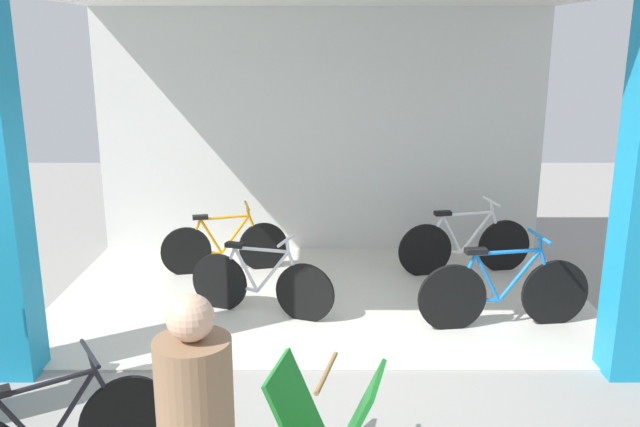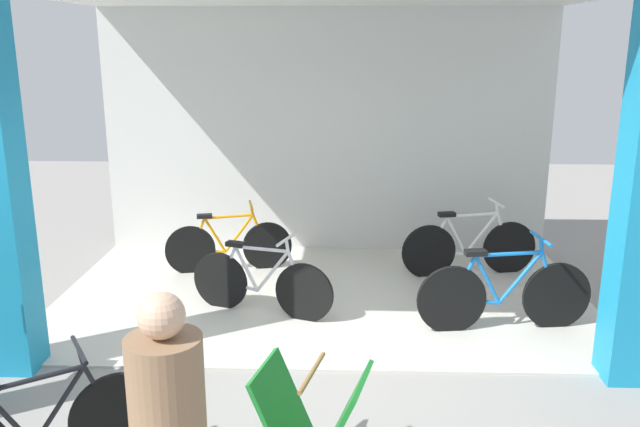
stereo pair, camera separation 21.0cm
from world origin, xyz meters
TOP-DOWN VIEW (x-y plane):
  - ground_plane at (0.00, 0.00)m, footprint 19.30×19.30m
  - shop_facade at (0.00, 1.74)m, footprint 5.85×3.69m
  - bicycle_inside_0 at (-0.60, 1.17)m, footprint 1.46×0.56m
  - bicycle_inside_1 at (1.69, 2.39)m, footprint 1.60×0.44m
  - bicycle_inside_2 at (-1.14, 2.43)m, footprint 1.47×0.44m
  - bicycle_inside_3 at (1.74, 0.88)m, footprint 1.68×0.46m
  - sandwich_board_sign at (0.03, -1.38)m, footprint 0.77×0.65m

SIDE VIEW (x-z plane):
  - ground_plane at x=0.00m, z-range 0.00..0.00m
  - bicycle_inside_2 at x=-1.14m, z-range -0.08..0.74m
  - bicycle_inside_0 at x=-0.60m, z-range -0.08..0.76m
  - bicycle_inside_1 at x=1.69m, z-range -0.09..0.80m
  - bicycle_inside_3 at x=1.74m, z-range -0.09..0.83m
  - sandwich_board_sign at x=0.03m, z-range 0.00..0.76m
  - shop_facade at x=0.00m, z-range 0.14..3.97m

